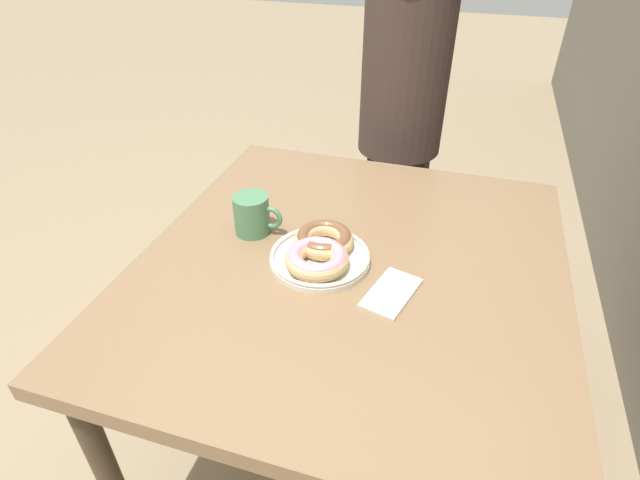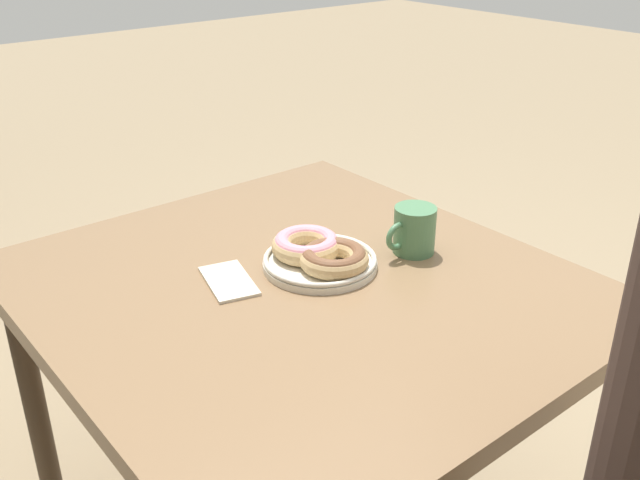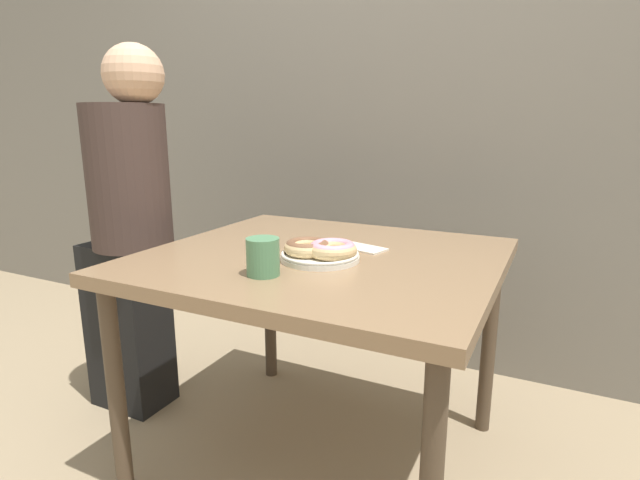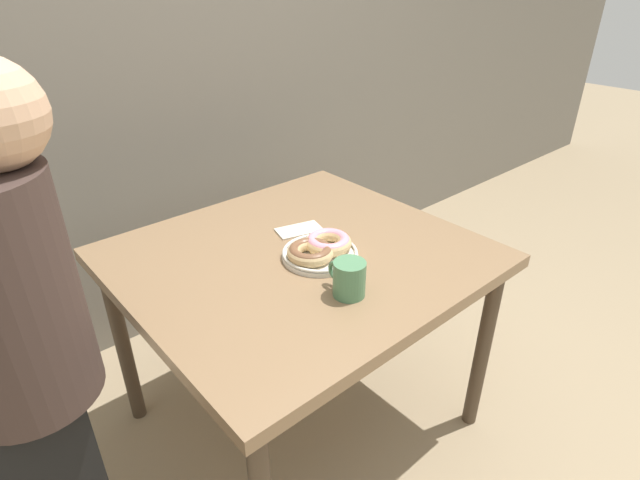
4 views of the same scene
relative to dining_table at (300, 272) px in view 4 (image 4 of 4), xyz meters
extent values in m
plane|color=#937F60|center=(0.00, -0.24, -0.64)|extent=(14.00, 14.00, 0.00)
cube|color=slate|center=(0.00, 0.89, 0.66)|extent=(8.00, 0.05, 2.60)
cube|color=#846647|center=(0.00, 0.00, 0.05)|extent=(1.03, 0.95, 0.04)
cylinder|color=#473828|center=(0.46, -0.42, -0.30)|extent=(0.05, 0.05, 0.67)
cylinder|color=#473828|center=(-0.46, 0.42, -0.30)|extent=(0.05, 0.05, 0.67)
cylinder|color=#473828|center=(0.46, 0.42, -0.30)|extent=(0.05, 0.05, 0.67)
cylinder|color=silver|center=(0.03, -0.07, 0.08)|extent=(0.23, 0.23, 0.01)
torus|color=silver|center=(0.03, -0.07, 0.09)|extent=(0.23, 0.23, 0.01)
torus|color=#D6B27A|center=(0.06, -0.06, 0.11)|extent=(0.19, 0.19, 0.04)
torus|color=pink|center=(0.06, -0.06, 0.11)|extent=(0.18, 0.18, 0.03)
torus|color=#D6B27A|center=(-0.01, -0.07, 0.11)|extent=(0.19, 0.19, 0.04)
torus|color=brown|center=(-0.01, -0.07, 0.11)|extent=(0.18, 0.18, 0.03)
cylinder|color=#4C7F56|center=(-0.04, -0.26, 0.12)|extent=(0.09, 0.09, 0.10)
cylinder|color=#382114|center=(-0.04, -0.26, 0.17)|extent=(0.07, 0.07, 0.00)
torus|color=#4C7F56|center=(-0.04, -0.21, 0.12)|extent=(0.01, 0.06, 0.06)
cylinder|color=#3D2D28|center=(-0.76, -0.02, 0.27)|extent=(0.29, 0.29, 0.51)
cube|color=beige|center=(0.09, 0.11, 0.08)|extent=(0.16, 0.12, 0.01)
camera|label=1|loc=(0.89, 0.20, 0.76)|focal=28.00mm
camera|label=2|loc=(-0.95, 0.73, 0.74)|focal=40.00mm
camera|label=3|loc=(0.64, -1.31, 0.46)|focal=28.00mm
camera|label=4|loc=(-0.82, -1.03, 0.84)|focal=28.00mm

